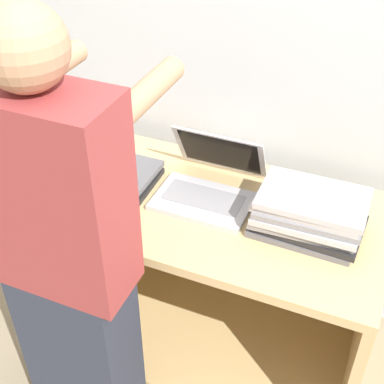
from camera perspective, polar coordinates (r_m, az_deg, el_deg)
The scene contains 6 objects.
wall_back at distance 2.02m, azimuth 6.07°, elevation 16.41°, with size 8.00×0.05×2.40m.
cart at distance 2.19m, azimuth 1.76°, elevation -7.63°, with size 1.30×0.65×0.73m.
laptop_open at distance 1.91m, azimuth 1.78°, elevation 0.79°, with size 0.34×0.34×0.22m.
laptop_stack_left at distance 2.02m, azimuth -8.75°, elevation 2.04°, with size 0.35×0.24×0.06m.
laptop_stack_right at distance 1.78m, azimuth 12.38°, elevation -2.22°, with size 0.37×0.24×0.15m.
person at distance 1.63m, azimuth -12.98°, elevation -7.97°, with size 0.40×0.52×1.57m.
Camera 1 is at (0.54, -1.06, 1.91)m, focal length 50.00 mm.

